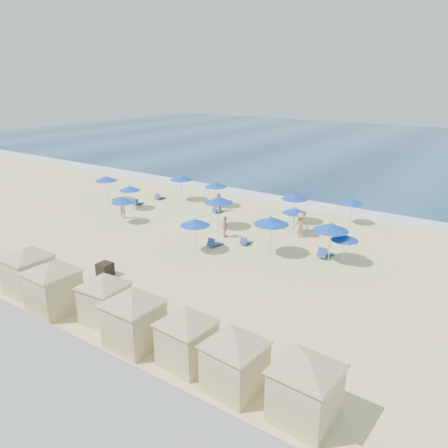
# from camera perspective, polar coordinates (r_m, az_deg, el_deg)

# --- Properties ---
(ground) EXTENTS (160.00, 160.00, 0.00)m
(ground) POSITION_cam_1_polar(r_m,az_deg,el_deg) (30.10, -5.12, -3.56)
(ground) COLOR beige
(ground) RESTS_ON ground
(ocean) EXTENTS (160.00, 80.00, 0.06)m
(ocean) POSITION_cam_1_polar(r_m,az_deg,el_deg) (79.18, 21.56, 9.11)
(ocean) COLOR navy
(ocean) RESTS_ON ground
(surf_line) EXTENTS (160.00, 2.50, 0.08)m
(surf_line) POSITION_cam_1_polar(r_m,az_deg,el_deg) (42.48, 8.36, 3.00)
(surf_line) COLOR white
(surf_line) RESTS_ON ground
(trash_bin) EXTENTS (0.84, 0.84, 0.81)m
(trash_bin) POSITION_cam_1_polar(r_m,az_deg,el_deg) (27.21, -15.28, -5.74)
(trash_bin) COLOR black
(trash_bin) RESTS_ON ground
(cabana_0) EXTENTS (4.67, 4.67, 2.93)m
(cabana_0) POSITION_cam_1_polar(r_m,az_deg,el_deg) (26.08, -24.34, -4.83)
(cabana_0) COLOR beige
(cabana_0) RESTS_ON ground
(cabana_1) EXTENTS (4.66, 4.66, 2.93)m
(cabana_1) POSITION_cam_1_polar(r_m,az_deg,el_deg) (23.67, -21.51, -6.81)
(cabana_1) COLOR beige
(cabana_1) RESTS_ON ground
(cabana_2) EXTENTS (4.11, 4.11, 2.58)m
(cabana_2) POSITION_cam_1_polar(r_m,az_deg,el_deg) (21.98, -15.38, -8.69)
(cabana_2) COLOR beige
(cabana_2) RESTS_ON ground
(cabana_3) EXTENTS (4.56, 4.56, 2.86)m
(cabana_3) POSITION_cam_1_polar(r_m,az_deg,el_deg) (19.74, -11.75, -11.18)
(cabana_3) COLOR beige
(cabana_3) RESTS_ON ground
(cabana_4) EXTENTS (4.16, 4.16, 2.61)m
(cabana_4) POSITION_cam_1_polar(r_m,az_deg,el_deg) (18.34, -4.91, -13.82)
(cabana_4) COLOR beige
(cabana_4) RESTS_ON ground
(cabana_5) EXTENTS (4.24, 4.24, 2.67)m
(cabana_5) POSITION_cam_1_polar(r_m,az_deg,el_deg) (16.97, 1.44, -16.61)
(cabana_5) COLOR beige
(cabana_5) RESTS_ON ground
(cabana_6) EXTENTS (4.42, 4.42, 2.78)m
(cabana_6) POSITION_cam_1_polar(r_m,az_deg,el_deg) (15.93, 10.68, -19.35)
(cabana_6) COLOR beige
(cabana_6) RESTS_ON ground
(umbrella_0) EXTENTS (2.16, 2.16, 2.46)m
(umbrella_0) POSITION_cam_1_polar(r_m,az_deg,el_deg) (43.52, -15.14, 5.76)
(umbrella_0) COLOR #A5A8AD
(umbrella_0) RESTS_ON ground
(umbrella_1) EXTENTS (1.94, 1.94, 2.21)m
(umbrella_1) POSITION_cam_1_polar(r_m,az_deg,el_deg) (40.04, -12.22, 4.59)
(umbrella_1) COLOR #A5A8AD
(umbrella_1) RESTS_ON ground
(umbrella_2) EXTENTS (2.27, 2.27, 2.58)m
(umbrella_2) POSITION_cam_1_polar(r_m,az_deg,el_deg) (42.18, -5.62, 6.07)
(umbrella_2) COLOR #A5A8AD
(umbrella_2) RESTS_ON ground
(umbrella_3) EXTENTS (1.91, 1.91, 2.17)m
(umbrella_3) POSITION_cam_1_polar(r_m,az_deg,el_deg) (36.32, -13.12, 3.05)
(umbrella_3) COLOR #A5A8AD
(umbrella_3) RESTS_ON ground
(umbrella_4) EXTENTS (2.09, 2.09, 2.38)m
(umbrella_4) POSITION_cam_1_polar(r_m,az_deg,el_deg) (39.87, -1.09, 5.17)
(umbrella_4) COLOR #A5A8AD
(umbrella_4) RESTS_ON ground
(umbrella_5) EXTENTS (2.32, 2.32, 2.64)m
(umbrella_5) POSITION_cam_1_polar(r_m,az_deg,el_deg) (34.03, -0.70, 3.22)
(umbrella_5) COLOR #A5A8AD
(umbrella_5) RESTS_ON ground
(umbrella_6) EXTENTS (2.09, 2.09, 2.38)m
(umbrella_6) POSITION_cam_1_polar(r_m,az_deg,el_deg) (29.43, -3.81, 0.24)
(umbrella_6) COLOR #A5A8AD
(umbrella_6) RESTS_ON ground
(umbrella_7) EXTENTS (2.24, 2.24, 2.54)m
(umbrella_7) POSITION_cam_1_polar(r_m,az_deg,el_deg) (35.75, 9.22, 3.59)
(umbrella_7) COLOR #A5A8AD
(umbrella_7) RESTS_ON ground
(umbrella_8) EXTENTS (2.41, 2.41, 2.74)m
(umbrella_8) POSITION_cam_1_polar(r_m,az_deg,el_deg) (28.87, 6.20, 0.46)
(umbrella_8) COLOR #A5A8AD
(umbrella_8) RESTS_ON ground
(umbrella_9) EXTENTS (1.87, 1.87, 2.13)m
(umbrella_9) POSITION_cam_1_polar(r_m,az_deg,el_deg) (36.62, 16.37, 2.84)
(umbrella_9) COLOR #A5A8AD
(umbrella_9) RESTS_ON ground
(umbrella_10) EXTENTS (1.89, 1.89, 2.15)m
(umbrella_10) POSITION_cam_1_polar(r_m,az_deg,el_deg) (33.08, 9.20, 1.76)
(umbrella_10) COLOR #A5A8AD
(umbrella_10) RESTS_ON ground
(umbrella_11) EXTENTS (2.36, 2.36, 2.68)m
(umbrella_11) POSITION_cam_1_polar(r_m,az_deg,el_deg) (28.46, 13.80, -0.36)
(umbrella_11) COLOR #A5A8AD
(umbrella_11) RESTS_ON ground
(umbrella_12) EXTENTS (1.79, 1.79, 2.03)m
(umbrella_12) POSITION_cam_1_polar(r_m,az_deg,el_deg) (28.48, 15.50, -1.70)
(umbrella_12) COLOR #A5A8AD
(umbrella_12) RESTS_ON ground
(beach_chair_0) EXTENTS (0.76, 1.33, 0.69)m
(beach_chair_0) POSITION_cam_1_polar(r_m,az_deg,el_deg) (41.53, -11.23, 2.76)
(beach_chair_0) COLOR navy
(beach_chair_0) RESTS_ON ground
(beach_chair_1) EXTENTS (0.56, 1.18, 0.64)m
(beach_chair_1) POSITION_cam_1_polar(r_m,az_deg,el_deg) (43.18, -8.42, 3.50)
(beach_chair_1) COLOR navy
(beach_chair_1) RESTS_ON ground
(beach_chair_2) EXTENTS (0.80, 1.23, 0.63)m
(beach_chair_2) POSITION_cam_1_polar(r_m,az_deg,el_deg) (38.43, -0.85, 1.81)
(beach_chair_2) COLOR navy
(beach_chair_2) RESTS_ON ground
(beach_chair_3) EXTENTS (0.68, 1.33, 0.71)m
(beach_chair_3) POSITION_cam_1_polar(r_m,az_deg,el_deg) (30.72, -1.30, -2.53)
(beach_chair_3) COLOR navy
(beach_chair_3) RESTS_ON ground
(beach_chair_4) EXTENTS (0.52, 1.13, 0.62)m
(beach_chair_4) POSITION_cam_1_polar(r_m,az_deg,el_deg) (31.11, 2.83, -2.33)
(beach_chair_4) COLOR navy
(beach_chair_4) RESTS_ON ground
(beach_chair_5) EXTENTS (0.76, 1.46, 0.77)m
(beach_chair_5) POSITION_cam_1_polar(r_m,az_deg,el_deg) (29.66, 13.01, -3.77)
(beach_chair_5) COLOR navy
(beach_chair_5) RESTS_ON ground
(beachgoer_0) EXTENTS (0.52, 0.67, 1.61)m
(beachgoer_0) POSITION_cam_1_polar(r_m,az_deg,el_deg) (37.76, -13.08, 1.94)
(beachgoer_0) COLOR tan
(beachgoer_0) RESTS_ON ground
(beachgoer_1) EXTENTS (0.80, 0.93, 1.64)m
(beachgoer_1) POSITION_cam_1_polar(r_m,az_deg,el_deg) (38.72, -0.73, 2.86)
(beachgoer_1) COLOR tan
(beachgoer_1) RESTS_ON ground
(beachgoer_2) EXTENTS (0.99, 0.94, 1.65)m
(beachgoer_2) POSITION_cam_1_polar(r_m,az_deg,el_deg) (32.32, 0.14, -0.35)
(beachgoer_2) COLOR tan
(beachgoer_2) RESTS_ON ground
(beachgoer_3) EXTENTS (1.41, 1.23, 1.89)m
(beachgoer_3) POSITION_cam_1_polar(r_m,az_deg,el_deg) (32.75, 9.95, -0.15)
(beachgoer_3) COLOR tan
(beachgoer_3) RESTS_ON ground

